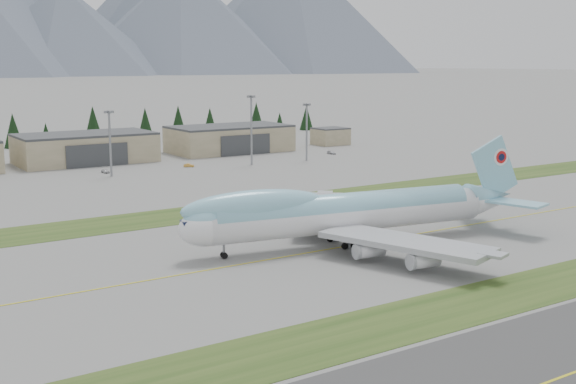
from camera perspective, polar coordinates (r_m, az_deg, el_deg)
ground at (r=150.94m, az=7.74°, el=-3.74°), size 7000.00×7000.00×0.00m
grass_strip_near at (r=125.82m, az=19.20°, el=-7.06°), size 400.00×14.00×0.08m
grass_strip_far at (r=186.42m, az=-1.32°, el=-0.98°), size 400.00×18.00×0.08m
taxiway_line_main at (r=150.94m, az=7.74°, el=-3.74°), size 400.00×0.40×0.02m
boeing_747_freighter at (r=144.32m, az=4.56°, el=-1.55°), size 78.53×66.58×20.59m
hangar_center at (r=274.50m, az=-15.71°, el=3.38°), size 48.00×26.60×10.80m
hangar_right at (r=297.84m, az=-4.63°, el=4.23°), size 48.00×26.60×10.80m
control_shed at (r=323.20m, az=3.37°, el=4.43°), size 14.00×12.00×7.60m
floodlight_masts at (r=243.69m, az=-9.43°, el=5.31°), size 121.96×6.68×24.74m
service_vehicle_a at (r=246.99m, az=-14.23°, el=1.47°), size 2.02×4.05×1.32m
service_vehicle_b at (r=255.63m, az=-7.84°, el=1.97°), size 3.78×3.15×1.22m
service_vehicle_c at (r=290.03m, az=3.45°, el=3.01°), size 1.83×4.51×1.31m
conifer_belt at (r=337.71m, az=-15.92°, el=4.92°), size 261.55×15.69×16.92m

